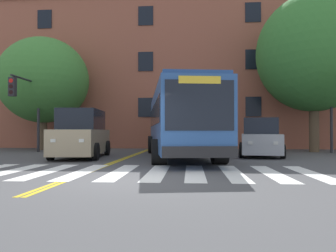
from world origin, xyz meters
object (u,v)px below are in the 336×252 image
object	(u,v)px
traffic_light_far_corner	(27,100)
street_tree_curbside_large	(314,53)
city_bus	(179,121)
car_silver_far_lane	(260,139)
car_navy_behind_bus	(185,136)
street_tree_curbside_small	(43,81)
car_tan_near_lane	(82,135)

from	to	relation	value
traffic_light_far_corner	street_tree_curbside_large	size ratio (longest dim) A/B	0.47
street_tree_curbside_large	city_bus	bearing A→B (deg)	-150.06
car_silver_far_lane	car_navy_behind_bus	distance (m)	10.93
street_tree_curbside_large	street_tree_curbside_small	world-z (taller)	street_tree_curbside_large
city_bus	street_tree_curbside_small	xyz separation A→B (m)	(-9.52, 5.18, 2.92)
car_silver_far_lane	street_tree_curbside_large	distance (m)	7.47
traffic_light_far_corner	street_tree_curbside_large	distance (m)	17.29
car_silver_far_lane	street_tree_curbside_small	world-z (taller)	street_tree_curbside_small
car_navy_behind_bus	street_tree_curbside_small	bearing A→B (deg)	-148.23
street_tree_curbside_large	street_tree_curbside_small	xyz separation A→B (m)	(-17.50, 0.58, -1.35)
city_bus	traffic_light_far_corner	distance (m)	9.09
car_navy_behind_bus	traffic_light_far_corner	distance (m)	12.80
car_tan_near_lane	traffic_light_far_corner	world-z (taller)	traffic_light_far_corner
traffic_light_far_corner	street_tree_curbside_small	world-z (taller)	street_tree_curbside_small
car_tan_near_lane	car_navy_behind_bus	xyz separation A→B (m)	(4.44, 11.83, -0.25)
street_tree_curbside_small	car_navy_behind_bus	bearing A→B (deg)	31.77
car_navy_behind_bus	street_tree_curbside_small	world-z (taller)	street_tree_curbside_small
city_bus	car_navy_behind_bus	bearing A→B (deg)	90.87
car_tan_near_lane	street_tree_curbside_large	size ratio (longest dim) A/B	0.52
city_bus	car_silver_far_lane	distance (m)	4.28
car_silver_far_lane	car_navy_behind_bus	world-z (taller)	car_silver_far_lane
car_navy_behind_bus	traffic_light_far_corner	bearing A→B (deg)	-133.30
city_bus	street_tree_curbside_large	world-z (taller)	street_tree_curbside_large
street_tree_curbside_large	street_tree_curbside_small	bearing A→B (deg)	178.09
street_tree_curbside_large	car_silver_far_lane	bearing A→B (deg)	-136.51
car_silver_far_lane	traffic_light_far_corner	bearing A→B (deg)	176.02
car_silver_far_lane	street_tree_curbside_small	distance (m)	14.77
street_tree_curbside_small	city_bus	bearing A→B (deg)	-28.56
car_navy_behind_bus	street_tree_curbside_large	distance (m)	11.59
street_tree_curbside_large	traffic_light_far_corner	bearing A→B (deg)	-170.54
car_silver_far_lane	traffic_light_far_corner	xyz separation A→B (m)	(-12.90, 0.90, 2.21)
city_bus	street_tree_curbside_small	world-z (taller)	street_tree_curbside_small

